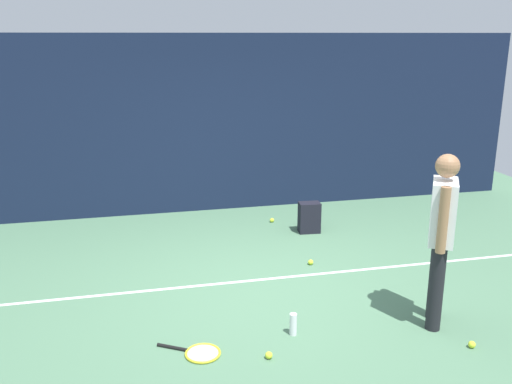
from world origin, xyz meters
The scene contains 11 objects.
ground_plane centered at (0.00, 0.00, 0.00)m, with size 12.00×12.00×0.00m, color #4C7556.
back_fence centered at (0.00, 3.00, 1.38)m, with size 10.00×0.10×2.77m, color #141E38.
court_line centered at (0.00, 0.18, 0.00)m, with size 9.00×0.05×0.00m, color white.
tennis_player centered at (1.43, -1.16, 0.97)m, with size 0.39×0.47×1.70m.
tennis_racket centered at (-0.88, -1.20, 0.01)m, with size 0.62×0.47×0.03m.
backpack centered at (1.06, 1.61, 0.21)m, with size 0.31×0.30×0.44m.
tennis_ball_near_player centered at (0.64, 2.13, 0.03)m, with size 0.07×0.07×0.07m, color #CCE033.
tennis_ball_by_fence centered at (1.54, -1.65, 0.03)m, with size 0.07×0.07×0.07m, color #CCE033.
tennis_ball_mid_court centered at (-0.30, -1.41, 0.03)m, with size 0.07×0.07×0.07m, color #CCE033.
tennis_ball_far_left centered at (0.71, 0.47, 0.03)m, with size 0.07×0.07×0.07m, color #CCE033.
water_bottle centered at (0.02, -1.07, 0.11)m, with size 0.07×0.07×0.22m, color white.
Camera 1 is at (-1.36, -5.54, 2.74)m, focal length 38.79 mm.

